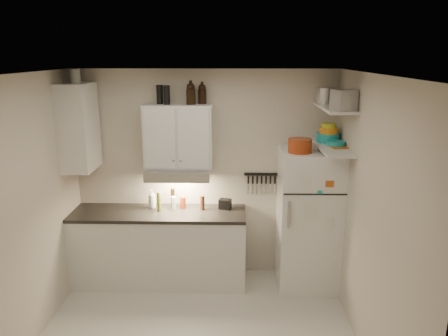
{
  "coord_description": "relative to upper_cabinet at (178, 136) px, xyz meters",
  "views": [
    {
      "loc": [
        0.36,
        -3.74,
        2.77
      ],
      "look_at": [
        0.25,
        0.9,
        1.55
      ],
      "focal_mm": 35.0,
      "sensor_mm": 36.0,
      "label": 1
    }
  ],
  "objects": [
    {
      "name": "bowl_orange",
      "position": [
        1.74,
        -0.09,
        0.09
      ],
      "size": [
        0.21,
        0.21,
        0.06
      ],
      "primitive_type": "cylinder",
      "color": "orange",
      "rests_on": "bowl_teal"
    },
    {
      "name": "countertop",
      "position": [
        -0.25,
        -0.14,
        -0.93
      ],
      "size": [
        2.1,
        0.62,
        0.04
      ],
      "primitive_type": "cube",
      "color": "black",
      "rests_on": "base_cabinet"
    },
    {
      "name": "vinegar_bottle",
      "position": [
        -0.09,
        0.02,
        -0.78
      ],
      "size": [
        0.07,
        0.07,
        0.24
      ],
      "primitive_type": "cylinder",
      "rotation": [
        0.0,
        0.0,
        -0.42
      ],
      "color": "black",
      "rests_on": "countertop"
    },
    {
      "name": "left_wall",
      "position": [
        -1.31,
        -1.33,
        -0.53
      ],
      "size": [
        0.02,
        3.0,
        2.6
      ],
      "primitive_type": "cube",
      "color": "beige",
      "rests_on": "ground"
    },
    {
      "name": "red_jar",
      "position": [
        0.03,
        0.01,
        -0.83
      ],
      "size": [
        0.09,
        0.09,
        0.15
      ],
      "primitive_type": "cylinder",
      "rotation": [
        0.0,
        0.0,
        -0.4
      ],
      "color": "#923111",
      "rests_on": "countertop"
    },
    {
      "name": "bowl_yellow",
      "position": [
        1.74,
        -0.09,
        0.15
      ],
      "size": [
        0.17,
        0.17,
        0.05
      ],
      "primitive_type": "cylinder",
      "color": "gold",
      "rests_on": "bowl_orange"
    },
    {
      "name": "side_cabinet",
      "position": [
        -1.14,
        -0.14,
        0.12
      ],
      "size": [
        0.33,
        0.55,
        1.0
      ],
      "primitive_type": "cube",
      "color": "silver",
      "rests_on": "left_wall"
    },
    {
      "name": "spice_jar",
      "position": [
        1.59,
        -0.23,
        -0.08
      ],
      "size": [
        0.07,
        0.07,
        0.09
      ],
      "primitive_type": "cylinder",
      "rotation": [
        0.0,
        0.0,
        -0.36
      ],
      "color": "silver",
      "rests_on": "fridge"
    },
    {
      "name": "upper_cabinet",
      "position": [
        0.0,
        0.0,
        0.0
      ],
      "size": [
        0.8,
        0.33,
        0.75
      ],
      "primitive_type": "cube",
      "color": "silver",
      "rests_on": "back_wall"
    },
    {
      "name": "clear_bottle",
      "position": [
        -0.07,
        -0.06,
        -0.82
      ],
      "size": [
        0.07,
        0.07,
        0.17
      ],
      "primitive_type": "cylinder",
      "rotation": [
        0.0,
        0.0,
        0.38
      ],
      "color": "silver",
      "rests_on": "countertop"
    },
    {
      "name": "thermos_a",
      "position": [
        -0.12,
        -0.02,
        0.48
      ],
      "size": [
        0.08,
        0.08,
        0.22
      ],
      "primitive_type": "cylinder",
      "rotation": [
        0.0,
        0.0,
        0.07
      ],
      "color": "black",
      "rests_on": "upper_cabinet"
    },
    {
      "name": "stock_pot",
      "position": [
        1.72,
        0.01,
        0.48
      ],
      "size": [
        0.26,
        0.26,
        0.18
      ],
      "primitive_type": "cylinder",
      "rotation": [
        0.0,
        0.0,
        -0.03
      ],
      "color": "silver",
      "rests_on": "shelf_hi"
    },
    {
      "name": "base_cabinet",
      "position": [
        -0.25,
        -0.14,
        -1.39
      ],
      "size": [
        2.1,
        0.6,
        0.88
      ],
      "primitive_type": "cube",
      "color": "silver",
      "rests_on": "floor"
    },
    {
      "name": "plates",
      "position": [
        1.8,
        -0.28,
        -0.02
      ],
      "size": [
        0.25,
        0.25,
        0.05
      ],
      "primitive_type": "cylinder",
      "rotation": [
        0.0,
        0.0,
        0.26
      ],
      "color": "teal",
      "rests_on": "shelf_lo"
    },
    {
      "name": "ceiling",
      "position": [
        0.3,
        -1.33,
        0.78
      ],
      "size": [
        3.2,
        3.0,
        0.02
      ],
      "primitive_type": "cube",
      "color": "silver",
      "rests_on": "ground"
    },
    {
      "name": "side_jar",
      "position": [
        -1.14,
        -0.1,
        0.7
      ],
      "size": [
        0.14,
        0.14,
        0.15
      ],
      "primitive_type": "cylinder",
      "rotation": [
        0.0,
        0.0,
        0.3
      ],
      "color": "silver",
      "rests_on": "side_cabinet"
    },
    {
      "name": "thermos_b",
      "position": [
        -0.21,
        0.03,
        0.48
      ],
      "size": [
        0.08,
        0.08,
        0.22
      ],
      "primitive_type": "cylinder",
      "rotation": [
        0.0,
        0.0,
        0.1
      ],
      "color": "black",
      "rests_on": "upper_cabinet"
    },
    {
      "name": "knife_strip",
      "position": [
        1.0,
        0.15,
        -0.51
      ],
      "size": [
        0.42,
        0.02,
        0.03
      ],
      "primitive_type": "cube",
      "color": "black",
      "rests_on": "back_wall"
    },
    {
      "name": "pepper_mill",
      "position": [
        0.28,
        -0.05,
        -0.82
      ],
      "size": [
        0.07,
        0.07,
        0.18
      ],
      "primitive_type": "cylinder",
      "rotation": [
        0.0,
        0.0,
        0.2
      ],
      "color": "#572C1A",
      "rests_on": "countertop"
    },
    {
      "name": "book_stack",
      "position": [
        1.81,
        -0.35,
        -0.08
      ],
      "size": [
        0.23,
        0.27,
        0.08
      ],
      "primitive_type": "cube",
      "rotation": [
        0.0,
        0.0,
        0.17
      ],
      "color": "#B45516",
      "rests_on": "fridge"
    },
    {
      "name": "fridge",
      "position": [
        1.55,
        -0.18,
        -0.98
      ],
      "size": [
        0.7,
        0.68,
        1.7
      ],
      "primitive_type": "cube",
      "color": "white",
      "rests_on": "floor"
    },
    {
      "name": "growler_b",
      "position": [
        0.28,
        0.06,
        0.49
      ],
      "size": [
        0.12,
        0.12,
        0.24
      ],
      "primitive_type": null,
      "rotation": [
        0.0,
        0.0,
        -0.22
      ],
      "color": "black",
      "rests_on": "upper_cabinet"
    },
    {
      "name": "growler_a",
      "position": [
        0.16,
        -0.02,
        0.5
      ],
      "size": [
        0.13,
        0.13,
        0.25
      ],
      "primitive_type": null,
      "rotation": [
        0.0,
        0.0,
        0.3
      ],
      "color": "black",
      "rests_on": "upper_cabinet"
    },
    {
      "name": "dutch_oven",
      "position": [
        1.39,
        -0.3,
        -0.05
      ],
      "size": [
        0.32,
        0.32,
        0.15
      ],
      "primitive_type": "cylinder",
      "rotation": [
        0.0,
        0.0,
        -0.23
      ],
      "color": "#923111",
      "rests_on": "fridge"
    },
    {
      "name": "bowl_teal",
      "position": [
        1.75,
        -0.06,
        0.0
      ],
      "size": [
        0.27,
        0.27,
        0.11
      ],
      "primitive_type": "cylinder",
      "color": "teal",
      "rests_on": "shelf_lo"
    },
    {
      "name": "caddy",
      "position": [
        0.55,
        -0.01,
        -0.84
      ],
      "size": [
        0.16,
        0.14,
        0.12
      ],
      "primitive_type": "cube",
      "rotation": [
        0.0,
        0.0,
        -0.29
      ],
      "color": "black",
      "rests_on": "countertop"
    },
    {
      "name": "range_hood",
      "position": [
        0.0,
        -0.06,
        -0.44
      ],
      "size": [
        0.76,
        0.46,
        0.12
      ],
      "primitive_type": "cube",
      "color": "silver",
      "rests_on": "back_wall"
    },
    {
      "name": "tin_a",
      "position": [
        1.79,
        -0.46,
        0.49
      ],
      "size": [
        0.24,
        0.23,
        0.2
      ],
      "primitive_type": "cube",
      "rotation": [
        0.0,
        0.0,
        0.33
      ],
      "color": "#AAAAAD",
      "rests_on": "shelf_hi"
    },
    {
      "name": "shelf_lo",
      "position": [
        1.75,
        -0.31,
        -0.07
      ],
      "size": [
        0.3,
        0.95,
        0.03
      ],
      "primitive_type": "cube",
      "color": "silver",
      "rests_on": "right_wall"
    },
    {
      "name": "oil_bottle",
      "position": [
        -0.24,
        -0.11,
        -0.79
      ],
      "size": [
        0.05,
        0.05,
        0.24
      ],
      "primitive_type": "cylinder",
      "rotation": [
        0.0,
        0.0,
        0.22
      ],
      "color": "#4D5916",
      "rests_on": "countertop"
    },
    {
      "name": "back_wall",
      "position": [
        0.3,
        0.18,
        -0.53
      ],
      "size": [
        3.2,
        0.02,
        2.6
      ],
      "primitive_type": "cube",
      "color": "beige",
      "rests_on": "ground"
    },
    {
      "name": "right_wall",
      "position": [
        1.91,
        -1.33,
        -0.53
      ],
      "size": [
        0.02,
        3.0,
        2.6
      ],
      "primitive_type": "cube",
      "color": "beige",
      "rests_on": "ground"
    },
    {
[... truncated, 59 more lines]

